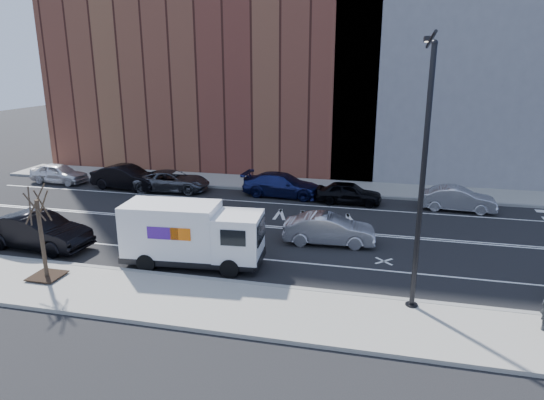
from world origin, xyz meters
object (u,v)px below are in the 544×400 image
at_px(fedex_van, 192,234).
at_px(far_parked_b, 127,177).
at_px(driving_sedan, 329,229).
at_px(far_parked_a, 59,173).

bearing_deg(fedex_van, far_parked_b, 125.60).
relative_size(far_parked_b, driving_sedan, 1.13).
bearing_deg(far_parked_a, driving_sedan, -106.07).
distance_m(far_parked_a, far_parked_b, 5.59).
height_order(far_parked_b, driving_sedan, far_parked_b).
relative_size(far_parked_a, driving_sedan, 0.96).
bearing_deg(driving_sedan, far_parked_b, 60.47).
bearing_deg(far_parked_b, driving_sedan, -108.19).
distance_m(fedex_van, far_parked_a, 18.70).
bearing_deg(driving_sedan, far_parked_a, 66.00).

